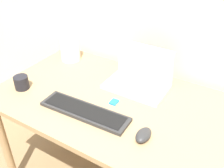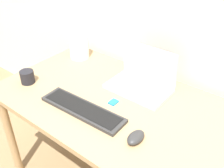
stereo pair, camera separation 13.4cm
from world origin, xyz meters
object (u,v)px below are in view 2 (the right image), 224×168
Objects in this scene: keyboard at (82,109)px; mouse at (136,137)px; laptop at (142,80)px; mp3_player at (113,102)px; mug at (27,77)px; vase at (79,42)px.

keyboard is 4.64× the size of mouse.
keyboard is (-0.12, -0.36, -0.04)m from laptop.
mug reaches higher than mp3_player.
vase is (-0.54, 0.05, 0.06)m from laptop.
vase reaches higher than mouse.
keyboard is 2.10× the size of vase.
vase is 4.62× the size of mp3_player.
laptop is 4.28× the size of mug.
mp3_player is at bearing 60.84° from keyboard.
mp3_player is at bearing 147.80° from mouse.
mouse is 0.45× the size of vase.
keyboard is at bearing 0.93° from mug.
keyboard is 0.60m from vase.
mug is at bearing -179.07° from keyboard.
mug is (-0.43, -0.01, 0.03)m from keyboard.
vase is 0.43m from mug.
keyboard is 0.43m from mug.
mp3_player is (0.08, 0.15, -0.01)m from keyboard.
mp3_player is (-0.04, -0.21, -0.05)m from laptop.
vase is at bearing 174.54° from laptop.
keyboard is 5.89× the size of mug.
laptop is 0.73× the size of keyboard.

